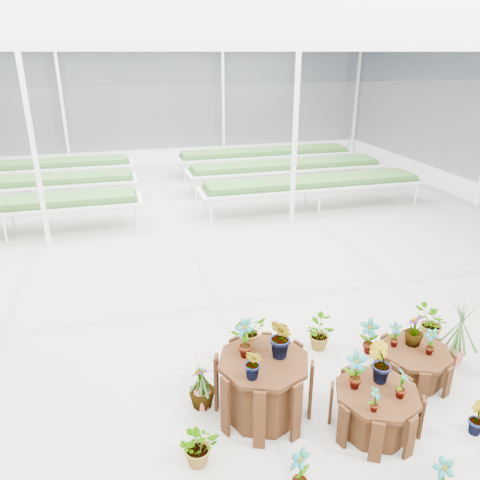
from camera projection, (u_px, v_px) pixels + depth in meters
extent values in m
plane|color=gray|center=(210.00, 315.00, 8.03)|extent=(24.00, 24.00, 0.00)
cylinder|color=#341A0A|center=(263.00, 386.00, 5.72)|extent=(1.50, 1.50, 0.79)
cylinder|color=#341A0A|center=(375.00, 410.00, 5.52)|extent=(1.28, 1.28, 0.54)
cylinder|color=#341A0A|center=(414.00, 364.00, 6.40)|extent=(1.28, 1.28, 0.45)
imported|color=#305922|center=(245.00, 338.00, 5.54)|extent=(0.23, 0.30, 0.52)
imported|color=#305922|center=(281.00, 338.00, 5.50)|extent=(0.30, 0.35, 0.56)
imported|color=#305922|center=(250.00, 330.00, 5.79)|extent=(0.44, 0.41, 0.40)
imported|color=#305922|center=(254.00, 364.00, 5.16)|extent=(0.26, 0.28, 0.41)
imported|color=#305922|center=(355.00, 371.00, 5.39)|extent=(0.28, 0.22, 0.48)
imported|color=#305922|center=(402.00, 384.00, 5.24)|extent=(0.21, 0.25, 0.40)
imported|color=#305922|center=(380.00, 363.00, 5.51)|extent=(0.35, 0.36, 0.51)
imported|color=#305922|center=(375.00, 400.00, 5.06)|extent=(0.20, 0.19, 0.31)
imported|color=#305922|center=(395.00, 335.00, 6.34)|extent=(0.22, 0.16, 0.38)
imported|color=#305922|center=(430.00, 342.00, 6.18)|extent=(0.16, 0.21, 0.38)
imported|color=#305922|center=(414.00, 330.00, 6.37)|extent=(0.36, 0.36, 0.46)
imported|color=#305922|center=(199.00, 445.00, 5.06)|extent=(0.45, 0.40, 0.49)
imported|color=#305922|center=(202.00, 386.00, 5.86)|extent=(0.41, 0.41, 0.60)
imported|color=#305922|center=(300.00, 471.00, 4.71)|extent=(0.29, 0.34, 0.54)
imported|color=#305922|center=(443.00, 478.00, 4.67)|extent=(0.19, 0.27, 0.48)
imported|color=#305922|center=(477.00, 418.00, 5.48)|extent=(0.27, 0.29, 0.42)
imported|color=#305922|center=(431.00, 324.00, 7.25)|extent=(0.59, 0.54, 0.56)
imported|color=#305922|center=(369.00, 337.00, 6.91)|extent=(0.36, 0.32, 0.57)
imported|color=#305922|center=(318.00, 333.00, 7.05)|extent=(0.49, 0.53, 0.50)
imported|color=#305922|center=(249.00, 345.00, 6.73)|extent=(0.65, 0.66, 0.55)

